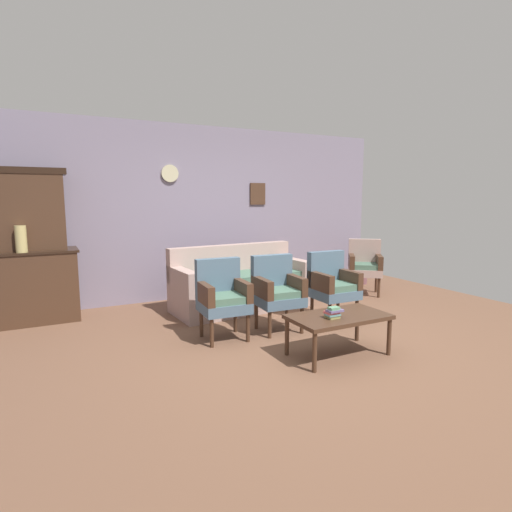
{
  "coord_description": "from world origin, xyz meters",
  "views": [
    {
      "loc": [
        -2.38,
        -3.67,
        1.6
      ],
      "look_at": [
        0.04,
        0.99,
        0.85
      ],
      "focal_mm": 29.1,
      "sensor_mm": 36.0,
      "label": 1
    }
  ],
  "objects_px": {
    "armchair_near_cabinet": "(222,295)",
    "book_stack_on_table": "(333,313)",
    "floral_couch": "(241,286)",
    "armchair_near_couch_end": "(277,289)",
    "side_cabinet": "(31,287)",
    "vase_on_cabinet": "(21,239)",
    "wingback_chair_by_fireplace": "(365,264)",
    "floor_vase_by_wall": "(362,264)",
    "coffee_table": "(339,319)",
    "armchair_row_middle": "(332,284)"
  },
  "relations": [
    {
      "from": "armchair_near_cabinet",
      "to": "book_stack_on_table",
      "type": "height_order",
      "value": "armchair_near_cabinet"
    },
    {
      "from": "floral_couch",
      "to": "armchair_near_couch_end",
      "type": "distance_m",
      "value": 1.12
    },
    {
      "from": "floral_couch",
      "to": "side_cabinet",
      "type": "bearing_deg",
      "value": 167.01
    },
    {
      "from": "vase_on_cabinet",
      "to": "armchair_near_couch_end",
      "type": "xyz_separation_m",
      "value": [
        2.69,
        -1.55,
        -0.59
      ]
    },
    {
      "from": "vase_on_cabinet",
      "to": "book_stack_on_table",
      "type": "distance_m",
      "value": 3.8
    },
    {
      "from": "wingback_chair_by_fireplace",
      "to": "book_stack_on_table",
      "type": "distance_m",
      "value": 3.01
    },
    {
      "from": "floral_couch",
      "to": "floor_vase_by_wall",
      "type": "relative_size",
      "value": 2.67
    },
    {
      "from": "side_cabinet",
      "to": "vase_on_cabinet",
      "type": "distance_m",
      "value": 0.65
    },
    {
      "from": "side_cabinet",
      "to": "coffee_table",
      "type": "height_order",
      "value": "side_cabinet"
    },
    {
      "from": "armchair_near_cabinet",
      "to": "floral_couch",
      "type": "bearing_deg",
      "value": 55.56
    },
    {
      "from": "vase_on_cabinet",
      "to": "coffee_table",
      "type": "relative_size",
      "value": 0.33
    },
    {
      "from": "floral_couch",
      "to": "wingback_chair_by_fireplace",
      "type": "distance_m",
      "value": 2.22
    },
    {
      "from": "coffee_table",
      "to": "book_stack_on_table",
      "type": "xyz_separation_m",
      "value": [
        -0.12,
        -0.06,
        0.1
      ]
    },
    {
      "from": "vase_on_cabinet",
      "to": "armchair_near_couch_end",
      "type": "bearing_deg",
      "value": -29.9
    },
    {
      "from": "armchair_near_couch_end",
      "to": "wingback_chair_by_fireplace",
      "type": "height_order",
      "value": "same"
    },
    {
      "from": "armchair_near_couch_end",
      "to": "armchair_row_middle",
      "type": "distance_m",
      "value": 0.8
    },
    {
      "from": "armchair_near_cabinet",
      "to": "floor_vase_by_wall",
      "type": "distance_m",
      "value": 3.81
    },
    {
      "from": "vase_on_cabinet",
      "to": "armchair_near_cabinet",
      "type": "height_order",
      "value": "vase_on_cabinet"
    },
    {
      "from": "armchair_near_couch_end",
      "to": "coffee_table",
      "type": "relative_size",
      "value": 0.9
    },
    {
      "from": "side_cabinet",
      "to": "armchair_row_middle",
      "type": "relative_size",
      "value": 1.28
    },
    {
      "from": "vase_on_cabinet",
      "to": "armchair_row_middle",
      "type": "bearing_deg",
      "value": -24.3
    },
    {
      "from": "floral_couch",
      "to": "floor_vase_by_wall",
      "type": "xyz_separation_m",
      "value": [
        2.72,
        0.52,
        0.05
      ]
    },
    {
      "from": "side_cabinet",
      "to": "armchair_near_couch_end",
      "type": "relative_size",
      "value": 1.28
    },
    {
      "from": "armchair_row_middle",
      "to": "coffee_table",
      "type": "bearing_deg",
      "value": -124.59
    },
    {
      "from": "side_cabinet",
      "to": "armchair_near_couch_end",
      "type": "xyz_separation_m",
      "value": [
        2.63,
        -1.72,
        0.03
      ]
    },
    {
      "from": "vase_on_cabinet",
      "to": "floor_vase_by_wall",
      "type": "relative_size",
      "value": 0.43
    },
    {
      "from": "wingback_chair_by_fireplace",
      "to": "floor_vase_by_wall",
      "type": "bearing_deg",
      "value": 51.44
    },
    {
      "from": "side_cabinet",
      "to": "vase_on_cabinet",
      "type": "relative_size",
      "value": 3.53
    },
    {
      "from": "vase_on_cabinet",
      "to": "wingback_chair_by_fireplace",
      "type": "xyz_separation_m",
      "value": [
        4.94,
        -0.57,
        -0.59
      ]
    },
    {
      "from": "side_cabinet",
      "to": "armchair_row_middle",
      "type": "xyz_separation_m",
      "value": [
        3.43,
        -1.75,
        0.03
      ]
    },
    {
      "from": "armchair_near_couch_end",
      "to": "floor_vase_by_wall",
      "type": "xyz_separation_m",
      "value": [
        2.76,
        1.62,
        -0.12
      ]
    },
    {
      "from": "vase_on_cabinet",
      "to": "floral_couch",
      "type": "bearing_deg",
      "value": -9.19
    },
    {
      "from": "armchair_row_middle",
      "to": "vase_on_cabinet",
      "type": "bearing_deg",
      "value": 155.7
    },
    {
      "from": "side_cabinet",
      "to": "wingback_chair_by_fireplace",
      "type": "xyz_separation_m",
      "value": [
        4.88,
        -0.75,
        0.03
      ]
    },
    {
      "from": "book_stack_on_table",
      "to": "floor_vase_by_wall",
      "type": "bearing_deg",
      "value": 44.22
    },
    {
      "from": "floor_vase_by_wall",
      "to": "side_cabinet",
      "type": "bearing_deg",
      "value": 178.94
    },
    {
      "from": "vase_on_cabinet",
      "to": "floral_couch",
      "type": "relative_size",
      "value": 0.16
    },
    {
      "from": "armchair_near_couch_end",
      "to": "armchair_row_middle",
      "type": "bearing_deg",
      "value": -2.13
    },
    {
      "from": "armchair_row_middle",
      "to": "wingback_chair_by_fireplace",
      "type": "xyz_separation_m",
      "value": [
        1.45,
        1.01,
        0.0
      ]
    },
    {
      "from": "side_cabinet",
      "to": "wingback_chair_by_fireplace",
      "type": "distance_m",
      "value": 4.94
    },
    {
      "from": "floral_couch",
      "to": "wingback_chair_by_fireplace",
      "type": "bearing_deg",
      "value": -3.35
    },
    {
      "from": "side_cabinet",
      "to": "armchair_near_couch_end",
      "type": "bearing_deg",
      "value": -33.21
    },
    {
      "from": "floral_couch",
      "to": "armchair_near_couch_end",
      "type": "bearing_deg",
      "value": -92.07
    },
    {
      "from": "floral_couch",
      "to": "wingback_chair_by_fireplace",
      "type": "height_order",
      "value": "same"
    },
    {
      "from": "floral_couch",
      "to": "vase_on_cabinet",
      "type": "bearing_deg",
      "value": 170.81
    },
    {
      "from": "floor_vase_by_wall",
      "to": "vase_on_cabinet",
      "type": "bearing_deg",
      "value": -179.22
    },
    {
      "from": "side_cabinet",
      "to": "vase_on_cabinet",
      "type": "bearing_deg",
      "value": -109.18
    },
    {
      "from": "armchair_near_cabinet",
      "to": "book_stack_on_table",
      "type": "bearing_deg",
      "value": -56.45
    },
    {
      "from": "armchair_row_middle",
      "to": "wingback_chair_by_fireplace",
      "type": "distance_m",
      "value": 1.76
    },
    {
      "from": "armchair_row_middle",
      "to": "book_stack_on_table",
      "type": "distance_m",
      "value": 1.28
    }
  ]
}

